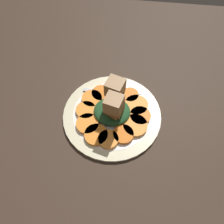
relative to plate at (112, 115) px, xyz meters
The scene contains 16 objects.
table_slab 1.52cm from the plate, ahead, with size 120.00×120.00×2.00cm, color #38281E.
plate is the anchor object (origin of this frame).
carrot_slice_0 7.89cm from the plate, ahead, with size 6.03×6.03×0.98cm, color orange.
carrot_slice_1 7.98cm from the plate, 34.34° to the left, with size 6.56×6.56×0.98cm, color orange.
carrot_slice_2 8.44cm from the plate, 64.86° to the left, with size 6.60×6.60×0.98cm, color orange.
carrot_slice_3 8.62cm from the plate, 92.41° to the left, with size 5.66×5.66×0.98cm, color orange.
carrot_slice_4 7.70cm from the plate, 121.24° to the left, with size 5.82×5.82×0.98cm, color orange.
carrot_slice_5 7.91cm from the plate, 154.64° to the left, with size 7.09×7.09×0.98cm, color orange.
carrot_slice_6 8.41cm from the plate, behind, with size 6.17×6.17×0.98cm, color orange.
carrot_slice_7 7.90cm from the plate, 152.61° to the right, with size 7.12×7.12×0.98cm, color orange.
carrot_slice_8 8.62cm from the plate, 124.20° to the right, with size 5.29×5.29×0.98cm, color orange.
carrot_slice_9 7.96cm from the plate, 92.77° to the right, with size 6.20×6.20×0.98cm, color orange.
carrot_slice_10 7.93cm from the plate, 57.85° to the right, with size 5.99×5.99×0.98cm, color orange.
carrot_slice_11 8.08cm from the plate, 32.65° to the right, with size 6.26×6.26×0.98cm, color orange.
center_pile 5.14cm from the plate, 159.15° to the left, with size 10.72×10.50×11.82cm.
fork 7.45cm from the plate, 86.50° to the right, with size 18.48×2.49×0.40cm.
Camera 1 is at (-3.95, 32.88, 58.87)cm, focal length 35.00 mm.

